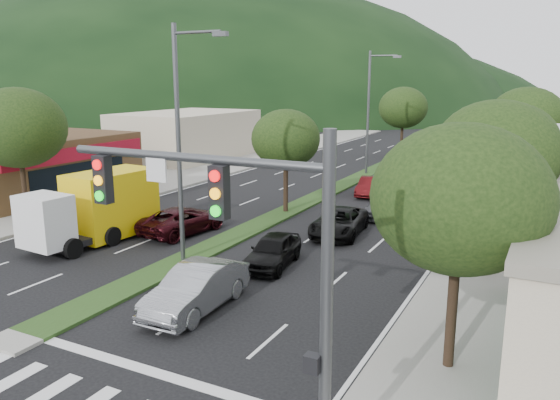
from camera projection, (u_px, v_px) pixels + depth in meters
The scene contains 27 objects.
ground at pixel (26, 337), 16.89m from camera, with size 160.00×160.00×0.00m, color black.
sidewalk_right at pixel (522, 210), 33.00m from camera, with size 5.00×90.00×0.15m, color gray.
sidewalk_left at pixel (181, 176), 44.37m from camera, with size 6.00×90.00×0.15m, color gray.
median at pixel (345, 184), 41.18m from camera, with size 1.60×56.00×0.12m, color #213814.
traffic_signal at pixel (251, 248), 10.51m from camera, with size 6.12×0.40×7.00m.
shop_left at pixel (28, 165), 37.70m from camera, with size 10.15×12.00×4.00m.
bldg_left_far at pixel (187, 135), 54.37m from camera, with size 9.00×14.00×4.60m, color beige.
hill_far at pixel (174, 108), 148.05m from camera, with size 176.00×132.00×82.00m, color black.
tree_r_a at pixel (460, 199), 13.96m from camera, with size 4.60×4.60×6.63m.
tree_r_b at pixel (496, 153), 20.86m from camera, with size 4.80×4.80×6.94m.
tree_r_c at pixel (513, 140), 27.87m from camera, with size 4.40×4.40×6.48m.
tree_r_d at pixel (526, 119), 36.45m from camera, with size 5.00×5.00×7.17m.
tree_r_e at pixel (534, 115), 45.20m from camera, with size 4.60×4.60×6.71m.
tree_med_near at pixel (286, 139), 31.55m from camera, with size 4.00×4.00×6.02m.
tree_med_far at pixel (403, 108), 54.00m from camera, with size 4.80×4.80×6.94m.
tree_l_a at pixel (18, 128), 30.01m from camera, with size 5.20×5.20×7.25m.
streetlight_near at pixel (182, 134), 22.52m from camera, with size 2.60×0.25×10.00m.
streetlight_mid at pixel (371, 107), 44.23m from camera, with size 2.60×0.25×10.00m.
sedan_silver at pixel (196, 288), 18.75m from camera, with size 1.65×4.73×1.56m, color #96989D.
suv_maroon at pixel (183, 220), 28.16m from camera, with size 2.29×4.96×1.38m, color black.
car_queue_a at pixel (273, 251), 23.20m from camera, with size 1.61×4.00×1.36m, color black.
car_queue_b at pixel (387, 205), 31.71m from camera, with size 1.86×4.58×1.33m, color #4A4B4F.
car_queue_c at pixel (370, 186), 37.25m from camera, with size 1.32×3.79×1.25m, color #4E0D0F.
car_queue_d at pixel (339, 222), 27.84m from camera, with size 2.23×4.83×1.34m, color black.
car_queue_e at pixel (389, 173), 41.60m from camera, with size 1.79×4.46×1.52m, color #48494D.
box_truck at pixel (99, 209), 26.68m from camera, with size 3.06×6.95×3.34m.
motorhome at pixel (478, 159), 40.78m from camera, with size 4.11×9.87×3.68m.
Camera 1 is at (14.12, -10.23, 7.84)m, focal length 35.00 mm.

